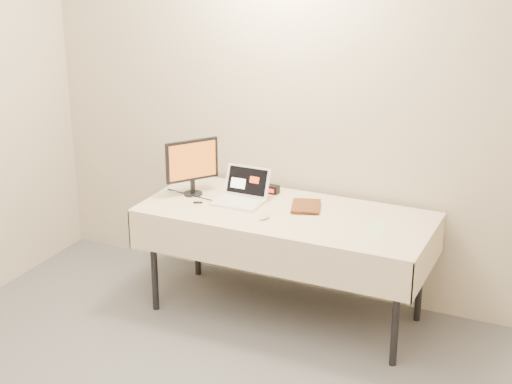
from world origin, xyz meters
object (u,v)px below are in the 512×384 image
at_px(table, 286,221).
at_px(laptop, 242,194).
at_px(monitor, 192,163).
at_px(book, 292,190).

xyz_separation_m(table, laptop, (-0.34, 0.05, 0.11)).
xyz_separation_m(table, monitor, (-0.69, 0.03, 0.28)).
bearing_deg(table, monitor, 177.88).
distance_m(monitor, book, 0.71).
distance_m(table, book, 0.20).
xyz_separation_m(laptop, book, (0.34, 0.03, 0.07)).
bearing_deg(laptop, monitor, -175.35).
distance_m(table, monitor, 0.75).
bearing_deg(book, laptop, 167.00).
relative_size(laptop, monitor, 0.83).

